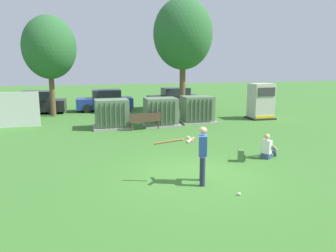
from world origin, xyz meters
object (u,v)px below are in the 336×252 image
(transformer_west, at_px, (112,114))
(parked_car_right_of_center, at_px, (174,98))
(sports_ball, at_px, (239,194))
(park_bench, at_px, (145,120))
(transformer_mid_west, at_px, (161,112))
(parked_car_left_of_center, at_px, (105,101))
(transformer_mid_east, at_px, (197,110))
(parked_car_leftmost, at_px, (36,103))
(generator_enclosure, at_px, (261,101))
(batter, at_px, (201,152))
(seated_spectator, at_px, (268,148))
(backpack, at_px, (241,156))

(transformer_west, distance_m, parked_car_right_of_center, 9.57)
(sports_ball, bearing_deg, park_bench, 94.22)
(sports_ball, distance_m, parked_car_right_of_center, 18.52)
(transformer_mid_west, xyz_separation_m, parked_car_left_of_center, (-2.64, 7.12, -0.04))
(transformer_mid_west, distance_m, parked_car_left_of_center, 7.60)
(transformer_mid_west, bearing_deg, transformer_mid_east, 9.98)
(transformer_west, distance_m, parked_car_leftmost, 8.49)
(generator_enclosure, height_order, parked_car_leftmost, generator_enclosure)
(transformer_west, height_order, parked_car_right_of_center, same)
(sports_ball, bearing_deg, batter, 120.20)
(generator_enclosure, relative_size, parked_car_right_of_center, 0.54)
(generator_enclosure, distance_m, parked_car_left_of_center, 11.51)
(transformer_west, height_order, parked_car_left_of_center, same)
(parked_car_left_of_center, bearing_deg, sports_ball, -82.76)
(sports_ball, distance_m, parked_car_leftmost, 19.05)
(batter, distance_m, parked_car_leftmost, 17.67)
(transformer_mid_east, distance_m, seated_spectator, 7.97)
(transformer_mid_west, bearing_deg, backpack, -81.29)
(parked_car_leftmost, height_order, parked_car_right_of_center, same)
(transformer_mid_east, relative_size, batter, 1.21)
(generator_enclosure, height_order, parked_car_right_of_center, generator_enclosure)
(transformer_west, xyz_separation_m, parked_car_left_of_center, (0.17, 7.14, -0.04))
(park_bench, xyz_separation_m, parked_car_right_of_center, (4.11, 8.46, 0.22))
(transformer_west, bearing_deg, transformer_mid_west, 0.26)
(transformer_mid_west, bearing_deg, seated_spectator, -72.53)
(batter, xyz_separation_m, seated_spectator, (3.45, 1.88, -0.60))
(transformer_mid_west, bearing_deg, sports_ball, -92.09)
(transformer_mid_west, relative_size, park_bench, 1.14)
(backpack, bearing_deg, seated_spectator, 7.08)
(parked_car_leftmost, bearing_deg, park_bench, -50.53)
(sports_ball, relative_size, seated_spectator, 0.09)
(transformer_mid_west, relative_size, transformer_mid_east, 1.00)
(parked_car_left_of_center, height_order, parked_car_right_of_center, same)
(transformer_mid_east, height_order, backpack, transformer_mid_east)
(batter, height_order, seated_spectator, batter)
(parked_car_left_of_center, bearing_deg, backpack, -75.54)
(backpack, distance_m, parked_car_leftmost, 17.12)
(park_bench, distance_m, sports_ball, 9.78)
(transformer_mid_east, xyz_separation_m, park_bench, (-3.50, -1.29, -0.25))
(generator_enclosure, distance_m, batter, 12.89)
(parked_car_right_of_center, bearing_deg, seated_spectator, -92.40)
(transformer_mid_east, height_order, parked_car_right_of_center, same)
(transformer_west, bearing_deg, batter, -79.55)
(generator_enclosure, distance_m, park_bench, 8.19)
(backpack, bearing_deg, parked_car_left_of_center, 104.46)
(generator_enclosure, relative_size, batter, 1.32)
(transformer_mid_west, distance_m, generator_enclosure, 6.95)
(parked_car_leftmost, xyz_separation_m, parked_car_left_of_center, (4.95, 0.12, 0.00))
(parked_car_left_of_center, xyz_separation_m, parked_car_right_of_center, (5.65, 0.47, 0.00))
(backpack, xyz_separation_m, parked_car_right_of_center, (1.83, 15.28, 0.54))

